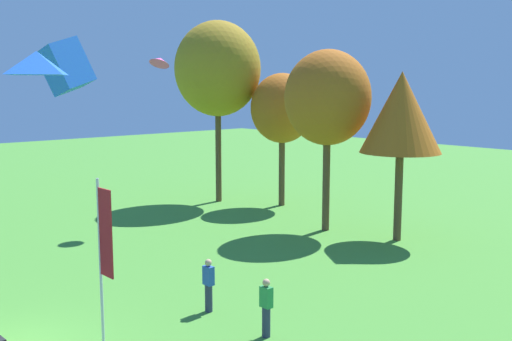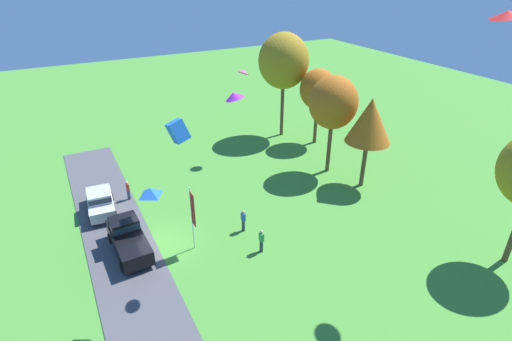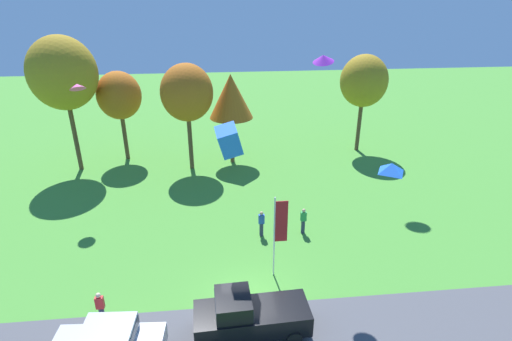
{
  "view_description": "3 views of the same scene",
  "coord_description": "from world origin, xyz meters",
  "px_view_note": "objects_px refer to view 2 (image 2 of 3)",
  "views": [
    {
      "loc": [
        15.8,
        -5.15,
        7.1
      ],
      "look_at": [
        2.45,
        6.89,
        4.54
      ],
      "focal_mm": 42.0,
      "sensor_mm": 36.0,
      "label": 1
    },
    {
      "loc": [
        22.37,
        -4.17,
        17.16
      ],
      "look_at": [
        1.21,
        6.96,
        4.55
      ],
      "focal_mm": 28.0,
      "sensor_mm": 36.0,
      "label": 2
    },
    {
      "loc": [
        -1.18,
        -14.91,
        13.95
      ],
      "look_at": [
        1.04,
        6.23,
        4.29
      ],
      "focal_mm": 28.0,
      "sensor_mm": 36.0,
      "label": 3
    }
  ],
  "objects_px": {
    "flag_banner": "(193,213)",
    "kite_diamond_near_flag": "(151,192)",
    "kite_delta_mid_center": "(244,71)",
    "kite_delta_high_left": "(234,96)",
    "tree_left_of_center": "(333,103)",
    "tree_far_right": "(284,61)",
    "person_beside_suv": "(261,241)",
    "tree_right_of_center": "(318,89)",
    "car_pickup_near_entrance": "(128,237)",
    "kite_delta_high_right": "(508,14)",
    "person_watching_sky": "(128,190)",
    "kite_box_low_drifter": "(178,131)",
    "person_on_lawn": "(243,220)",
    "tree_lone_near": "(370,121)",
    "car_sedan_by_flagpole": "(100,201)"
  },
  "relations": [
    {
      "from": "tree_lone_near",
      "to": "kite_diamond_near_flag",
      "type": "distance_m",
      "value": 19.66
    },
    {
      "from": "kite_delta_mid_center",
      "to": "kite_delta_high_left",
      "type": "height_order",
      "value": "kite_delta_high_left"
    },
    {
      "from": "car_sedan_by_flagpole",
      "to": "tree_right_of_center",
      "type": "xyz_separation_m",
      "value": [
        -3.41,
        22.18,
        4.71
      ]
    },
    {
      "from": "kite_delta_high_right",
      "to": "kite_delta_high_left",
      "type": "relative_size",
      "value": 1.53
    },
    {
      "from": "person_on_lawn",
      "to": "kite_diamond_near_flag",
      "type": "xyz_separation_m",
      "value": [
        4.37,
        -6.92,
        6.6
      ]
    },
    {
      "from": "person_beside_suv",
      "to": "tree_left_of_center",
      "type": "relative_size",
      "value": 0.19
    },
    {
      "from": "car_sedan_by_flagpole",
      "to": "kite_diamond_near_flag",
      "type": "relative_size",
      "value": 4.75
    },
    {
      "from": "flag_banner",
      "to": "car_pickup_near_entrance",
      "type": "bearing_deg",
      "value": -116.57
    },
    {
      "from": "tree_left_of_center",
      "to": "tree_far_right",
      "type": "bearing_deg",
      "value": 175.59
    },
    {
      "from": "car_pickup_near_entrance",
      "to": "tree_lone_near",
      "type": "xyz_separation_m",
      "value": [
        0.33,
        19.56,
        4.75
      ]
    },
    {
      "from": "person_on_lawn",
      "to": "kite_delta_mid_center",
      "type": "relative_size",
      "value": 1.67
    },
    {
      "from": "car_pickup_near_entrance",
      "to": "tree_far_right",
      "type": "distance_m",
      "value": 24.06
    },
    {
      "from": "flag_banner",
      "to": "kite_diamond_near_flag",
      "type": "xyz_separation_m",
      "value": [
        3.93,
        -3.15,
        4.5
      ]
    },
    {
      "from": "tree_far_right",
      "to": "person_beside_suv",
      "type": "bearing_deg",
      "value": -34.71
    },
    {
      "from": "person_watching_sky",
      "to": "person_on_lawn",
      "type": "height_order",
      "value": "same"
    },
    {
      "from": "person_watching_sky",
      "to": "kite_box_low_drifter",
      "type": "bearing_deg",
      "value": 24.81
    },
    {
      "from": "kite_delta_high_left",
      "to": "kite_delta_high_right",
      "type": "bearing_deg",
      "value": 60.45
    },
    {
      "from": "kite_diamond_near_flag",
      "to": "kite_box_low_drifter",
      "type": "xyz_separation_m",
      "value": [
        -6.32,
        3.4,
        0.15
      ]
    },
    {
      "from": "flag_banner",
      "to": "tree_lone_near",
      "type": "bearing_deg",
      "value": 95.95
    },
    {
      "from": "kite_delta_mid_center",
      "to": "flag_banner",
      "type": "bearing_deg",
      "value": -38.99
    },
    {
      "from": "kite_diamond_near_flag",
      "to": "person_watching_sky",
      "type": "bearing_deg",
      "value": 177.29
    },
    {
      "from": "person_beside_suv",
      "to": "kite_delta_high_right",
      "type": "relative_size",
      "value": 1.09
    },
    {
      "from": "tree_right_of_center",
      "to": "kite_diamond_near_flag",
      "type": "xyz_separation_m",
      "value": [
        14.96,
        -20.53,
        1.73
      ]
    },
    {
      "from": "tree_far_right",
      "to": "kite_diamond_near_flag",
      "type": "xyz_separation_m",
      "value": [
        18.46,
        -18.53,
        -0.59
      ]
    },
    {
      "from": "flag_banner",
      "to": "kite_delta_high_right",
      "type": "height_order",
      "value": "kite_delta_high_right"
    },
    {
      "from": "car_pickup_near_entrance",
      "to": "tree_far_right",
      "type": "xyz_separation_m",
      "value": [
        -12.57,
        19.3,
        6.96
      ]
    },
    {
      "from": "person_beside_suv",
      "to": "car_pickup_near_entrance",
      "type": "bearing_deg",
      "value": -118.19
    },
    {
      "from": "person_beside_suv",
      "to": "tree_right_of_center",
      "type": "xyz_separation_m",
      "value": [
        -13.21,
        13.57,
        4.87
      ]
    },
    {
      "from": "person_beside_suv",
      "to": "kite_box_low_drifter",
      "type": "xyz_separation_m",
      "value": [
        -4.57,
        -3.55,
        6.75
      ]
    },
    {
      "from": "tree_left_of_center",
      "to": "tree_lone_near",
      "type": "height_order",
      "value": "tree_left_of_center"
    },
    {
      "from": "kite_delta_mid_center",
      "to": "kite_delta_high_left",
      "type": "bearing_deg",
      "value": -27.89
    },
    {
      "from": "flag_banner",
      "to": "kite_box_low_drifter",
      "type": "height_order",
      "value": "kite_box_low_drifter"
    },
    {
      "from": "kite_diamond_near_flag",
      "to": "car_sedan_by_flagpole",
      "type": "bearing_deg",
      "value": -171.88
    },
    {
      "from": "car_pickup_near_entrance",
      "to": "tree_lone_near",
      "type": "bearing_deg",
      "value": 89.04
    },
    {
      "from": "kite_delta_high_left",
      "to": "car_sedan_by_flagpole",
      "type": "bearing_deg",
      "value": -145.23
    },
    {
      "from": "tree_left_of_center",
      "to": "kite_box_low_drifter",
      "type": "height_order",
      "value": "tree_left_of_center"
    },
    {
      "from": "car_pickup_near_entrance",
      "to": "kite_box_low_drifter",
      "type": "xyz_separation_m",
      "value": [
        -0.44,
        4.17,
        6.52
      ]
    },
    {
      "from": "tree_far_right",
      "to": "tree_right_of_center",
      "type": "bearing_deg",
      "value": 29.68
    },
    {
      "from": "person_on_lawn",
      "to": "kite_delta_mid_center",
      "type": "xyz_separation_m",
      "value": [
        -11.24,
        5.69,
        7.43
      ]
    },
    {
      "from": "person_watching_sky",
      "to": "tree_lone_near",
      "type": "height_order",
      "value": "tree_lone_near"
    },
    {
      "from": "kite_delta_mid_center",
      "to": "kite_diamond_near_flag",
      "type": "height_order",
      "value": "kite_delta_mid_center"
    },
    {
      "from": "tree_far_right",
      "to": "kite_delta_mid_center",
      "type": "distance_m",
      "value": 6.58
    },
    {
      "from": "car_sedan_by_flagpole",
      "to": "tree_far_right",
      "type": "relative_size",
      "value": 0.41
    },
    {
      "from": "car_pickup_near_entrance",
      "to": "kite_delta_mid_center",
      "type": "relative_size",
      "value": 4.95
    },
    {
      "from": "person_watching_sky",
      "to": "person_beside_suv",
      "type": "bearing_deg",
      "value": 30.84
    },
    {
      "from": "person_on_lawn",
      "to": "tree_right_of_center",
      "type": "relative_size",
      "value": 0.22
    },
    {
      "from": "flag_banner",
      "to": "kite_delta_high_left",
      "type": "xyz_separation_m",
      "value": [
        2.28,
        2.07,
        7.98
      ]
    },
    {
      "from": "person_beside_suv",
      "to": "kite_delta_mid_center",
      "type": "distance_m",
      "value": 16.71
    },
    {
      "from": "car_pickup_near_entrance",
      "to": "kite_diamond_near_flag",
      "type": "distance_m",
      "value": 8.71
    },
    {
      "from": "tree_right_of_center",
      "to": "person_beside_suv",
      "type": "bearing_deg",
      "value": -45.79
    }
  ]
}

